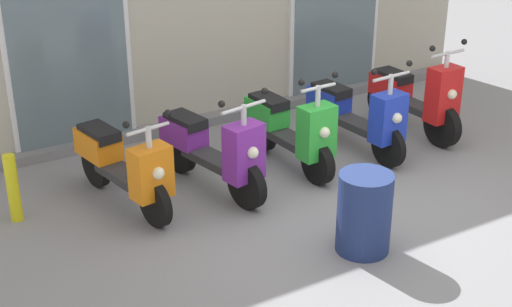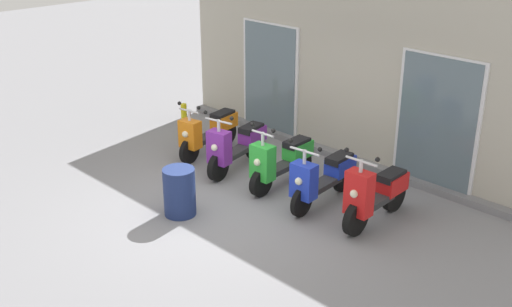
{
  "view_description": "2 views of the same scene",
  "coord_description": "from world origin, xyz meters",
  "px_view_note": "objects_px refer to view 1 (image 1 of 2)",
  "views": [
    {
      "loc": [
        -4.22,
        -5.16,
        3.6
      ],
      "look_at": [
        -0.69,
        0.79,
        0.5
      ],
      "focal_mm": 51.91,
      "sensor_mm": 36.0,
      "label": 1
    },
    {
      "loc": [
        6.59,
        -5.9,
        4.62
      ],
      "look_at": [
        -0.37,
        1.05,
        0.54
      ],
      "focal_mm": 43.98,
      "sensor_mm": 36.0,
      "label": 2
    }
  ],
  "objects_px": {
    "curb_bollard": "(13,188)",
    "scooter_purple": "(212,149)",
    "trash_bin": "(364,213)",
    "scooter_blue": "(356,114)",
    "scooter_red": "(416,97)",
    "scooter_green": "(290,129)",
    "scooter_orange": "(123,164)"
  },
  "relations": [
    {
      "from": "scooter_purple",
      "to": "curb_bollard",
      "type": "distance_m",
      "value": 2.03
    },
    {
      "from": "curb_bollard",
      "to": "trash_bin",
      "type": "bearing_deg",
      "value": -40.15
    },
    {
      "from": "scooter_red",
      "to": "curb_bollard",
      "type": "height_order",
      "value": "scooter_red"
    },
    {
      "from": "trash_bin",
      "to": "curb_bollard",
      "type": "relative_size",
      "value": 1.09
    },
    {
      "from": "scooter_orange",
      "to": "curb_bollard",
      "type": "xyz_separation_m",
      "value": [
        -1.04,
        0.25,
        -0.11
      ]
    },
    {
      "from": "curb_bollard",
      "to": "scooter_green",
      "type": "bearing_deg",
      "value": -6.37
    },
    {
      "from": "trash_bin",
      "to": "scooter_red",
      "type": "bearing_deg",
      "value": 39.48
    },
    {
      "from": "scooter_blue",
      "to": "curb_bollard",
      "type": "relative_size",
      "value": 2.34
    },
    {
      "from": "scooter_orange",
      "to": "scooter_purple",
      "type": "distance_m",
      "value": 0.95
    },
    {
      "from": "scooter_purple",
      "to": "scooter_green",
      "type": "bearing_deg",
      "value": 3.59
    },
    {
      "from": "scooter_red",
      "to": "trash_bin",
      "type": "distance_m",
      "value": 2.97
    },
    {
      "from": "scooter_purple",
      "to": "curb_bollard",
      "type": "xyz_separation_m",
      "value": [
        -1.98,
        0.4,
        -0.12
      ]
    },
    {
      "from": "trash_bin",
      "to": "curb_bollard",
      "type": "bearing_deg",
      "value": 139.85
    },
    {
      "from": "scooter_orange",
      "to": "scooter_red",
      "type": "xyz_separation_m",
      "value": [
        3.84,
        -0.05,
        0.02
      ]
    },
    {
      "from": "scooter_orange",
      "to": "curb_bollard",
      "type": "bearing_deg",
      "value": 166.68
    },
    {
      "from": "scooter_red",
      "to": "curb_bollard",
      "type": "xyz_separation_m",
      "value": [
        -4.89,
        0.3,
        -0.13
      ]
    },
    {
      "from": "scooter_red",
      "to": "scooter_blue",
      "type": "bearing_deg",
      "value": -177.16
    },
    {
      "from": "trash_bin",
      "to": "scooter_orange",
      "type": "bearing_deg",
      "value": 128.61
    },
    {
      "from": "scooter_blue",
      "to": "scooter_orange",
      "type": "bearing_deg",
      "value": 177.99
    },
    {
      "from": "scooter_green",
      "to": "scooter_blue",
      "type": "xyz_separation_m",
      "value": [
        0.92,
        -0.01,
        0.01
      ]
    },
    {
      "from": "scooter_orange",
      "to": "scooter_green",
      "type": "distance_m",
      "value": 1.96
    },
    {
      "from": "scooter_red",
      "to": "scooter_green",
      "type": "bearing_deg",
      "value": -178.95
    },
    {
      "from": "scooter_orange",
      "to": "scooter_red",
      "type": "height_order",
      "value": "scooter_red"
    },
    {
      "from": "scooter_green",
      "to": "curb_bollard",
      "type": "bearing_deg",
      "value": 173.63
    },
    {
      "from": "scooter_blue",
      "to": "scooter_red",
      "type": "xyz_separation_m",
      "value": [
        0.96,
        0.05,
        0.01
      ]
    },
    {
      "from": "scooter_orange",
      "to": "scooter_green",
      "type": "height_order",
      "value": "scooter_green"
    },
    {
      "from": "scooter_blue",
      "to": "curb_bollard",
      "type": "xyz_separation_m",
      "value": [
        -3.92,
        0.35,
        -0.12
      ]
    },
    {
      "from": "curb_bollard",
      "to": "scooter_purple",
      "type": "bearing_deg",
      "value": -11.37
    },
    {
      "from": "scooter_purple",
      "to": "trash_bin",
      "type": "distance_m",
      "value": 1.89
    },
    {
      "from": "scooter_blue",
      "to": "scooter_red",
      "type": "height_order",
      "value": "scooter_red"
    },
    {
      "from": "curb_bollard",
      "to": "scooter_red",
      "type": "bearing_deg",
      "value": -3.52
    },
    {
      "from": "scooter_green",
      "to": "scooter_blue",
      "type": "distance_m",
      "value": 0.92
    }
  ]
}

